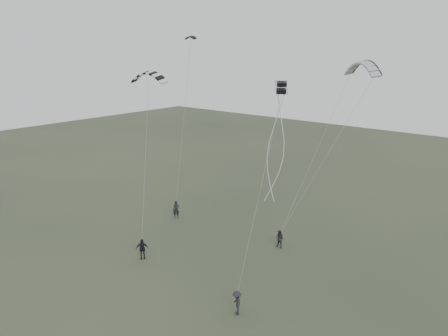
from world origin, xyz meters
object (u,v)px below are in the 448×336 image
Objects in this scene: flyer_right at (280,239)px; kite_pale_large at (363,62)px; flyer_left at (176,209)px; kite_striped at (148,73)px; kite_box at (281,87)px; flyer_center at (142,249)px; flyer_far at (237,303)px; kite_dark_small at (191,37)px.

flyer_right is 16.85m from kite_pale_large.
kite_striped is at bearing -114.54° from flyer_left.
kite_box reaches higher than flyer_left.
kite_striped reaches higher than flyer_center.
kite_pale_large reaches higher than flyer_far.
flyer_center is (-7.61, -8.93, 0.07)m from flyer_right.
flyer_left is 1.04× the size of flyer_center.
kite_box is (13.92, -1.07, -0.39)m from kite_striped.
flyer_left is 0.42× the size of kite_pale_large.
kite_box is at bearing -36.87° from flyer_center.
kite_pale_large is (10.67, 16.40, 14.72)m from flyer_center.
kite_pale_large is at bearing -14.02° from flyer_left.
kite_striped is 13.97m from kite_box.
kite_striped reaches higher than flyer_far.
kite_striped is (1.80, -7.08, -3.07)m from kite_dark_small.
kite_pale_large is at bearing 130.69° from flyer_far.
kite_dark_small is (-4.71, 11.11, 16.96)m from flyer_center.
flyer_far reaches higher than flyer_right.
kite_pale_large is at bearing 5.05° from flyer_center.
kite_box is (11.02, 2.96, 13.50)m from flyer_center.
kite_striped is (-10.51, -4.90, 13.96)m from flyer_right.
kite_box is at bearing -61.66° from flyer_left.
flyer_right is at bearing -6.54° from kite_dark_small.
kite_pale_large reaches higher than kite_box.
flyer_left is 1.13× the size of flyer_right.
flyer_left is 14.50m from kite_striped.
flyer_right is 18.15m from kite_striped.
flyer_left is 11.90m from flyer_right.
kite_dark_small is 18.05m from kite_box.
kite_box reaches higher than flyer_far.
kite_box reaches higher than flyer_center.
flyer_left is at bearing -78.19° from kite_dark_small.
flyer_right is at bearing -39.02° from flyer_left.
flyer_far is at bearing -74.71° from flyer_left.
flyer_left reaches higher than flyer_far.
flyer_left is 17.68m from flyer_far.
flyer_right is at bearing 83.63° from kite_box.
kite_striped is at bearing -105.57° from kite_pale_large.
kite_pale_large is (15.38, 5.29, -2.24)m from kite_dark_small.
flyer_center reaches higher than flyer_far.
kite_box is at bearing 127.25° from flyer_far.
kite_striped is at bearing -160.55° from flyer_far.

